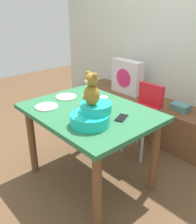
{
  "coord_description": "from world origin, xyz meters",
  "views": [
    {
      "loc": [
        1.53,
        -1.26,
        1.61
      ],
      "look_at": [
        0.0,
        0.1,
        0.69
      ],
      "focal_mm": 40.16,
      "sensor_mm": 36.0,
      "label": 1
    }
  ],
  "objects": [
    {
      "name": "coffee_mug",
      "position": [
        0.03,
        0.13,
        0.79
      ],
      "size": [
        0.12,
        0.08,
        0.09
      ],
      "color": "silver",
      "rests_on": "dining_table"
    },
    {
      "name": "dining_table",
      "position": [
        0.0,
        0.0,
        0.62
      ],
      "size": [
        1.14,
        0.86,
        0.74
      ],
      "color": "#2D7247",
      "rests_on": "ground_plane"
    },
    {
      "name": "pillow_floral_left",
      "position": [
        -0.61,
        1.16,
        0.68
      ],
      "size": [
        0.44,
        0.15,
        0.44
      ],
      "color": "silver",
      "rests_on": "window_bench"
    },
    {
      "name": "dinner_plate_far",
      "position": [
        -0.3,
        -0.25,
        0.75
      ],
      "size": [
        0.2,
        0.2,
        0.01
      ],
      "primitive_type": "cylinder",
      "color": "white",
      "rests_on": "dining_table"
    },
    {
      "name": "back_wall",
      "position": [
        0.0,
        1.45,
        1.3
      ],
      "size": [
        4.4,
        0.1,
        2.6
      ],
      "primitive_type": "cube",
      "color": "silver",
      "rests_on": "ground_plane"
    },
    {
      "name": "ketchup_bottle",
      "position": [
        0.02,
        -0.05,
        0.83
      ],
      "size": [
        0.07,
        0.07,
        0.18
      ],
      "color": "#4C8C33",
      "rests_on": "dining_table"
    },
    {
      "name": "teddy_bear",
      "position": [
        0.22,
        -0.16,
        1.02
      ],
      "size": [
        0.13,
        0.12,
        0.25
      ],
      "color": "olive",
      "rests_on": "infant_seat_teal"
    },
    {
      "name": "window_bench",
      "position": [
        0.0,
        1.18,
        0.23
      ],
      "size": [
        2.6,
        0.44,
        0.46
      ],
      "primitive_type": "cube",
      "color": "brown",
      "rests_on": "ground_plane"
    },
    {
      "name": "infant_seat_teal",
      "position": [
        0.22,
        -0.16,
        0.81
      ],
      "size": [
        0.3,
        0.33,
        0.16
      ],
      "color": "#1BC7B9",
      "rests_on": "dining_table"
    },
    {
      "name": "book_stack",
      "position": [
        0.2,
        1.18,
        0.5
      ],
      "size": [
        0.2,
        0.14,
        0.07
      ],
      "primitive_type": "cube",
      "color": "teal",
      "rests_on": "window_bench"
    },
    {
      "name": "highchair",
      "position": [
        0.01,
        0.74,
        0.52
      ],
      "size": [
        0.34,
        0.45,
        0.79
      ],
      "color": "red",
      "rests_on": "ground_plane"
    },
    {
      "name": "dinner_plate_near",
      "position": [
        -0.38,
        0.03,
        0.75
      ],
      "size": [
        0.2,
        0.2,
        0.01
      ],
      "primitive_type": "cylinder",
      "color": "white",
      "rests_on": "dining_table"
    },
    {
      "name": "cell_phone",
      "position": [
        0.3,
        0.08,
        0.74
      ],
      "size": [
        0.12,
        0.16,
        0.01
      ],
      "primitive_type": "cube",
      "rotation": [
        0.0,
        0.0,
        0.41
      ],
      "color": "black",
      "rests_on": "dining_table"
    },
    {
      "name": "ground_plane",
      "position": [
        0.0,
        0.0,
        0.0
      ],
      "size": [
        8.0,
        8.0,
        0.0
      ],
      "primitive_type": "plane",
      "color": "brown"
    }
  ]
}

